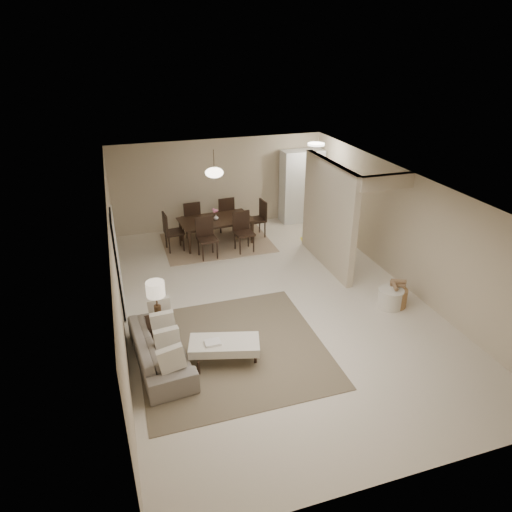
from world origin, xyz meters
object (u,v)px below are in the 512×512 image
object	(u,v)px
side_table	(160,333)
dining_table	(217,231)
sofa	(161,349)
ottoman_bench	(224,345)
pantry_cabinet	(301,186)
round_pouf	(390,298)
wicker_basket	(396,297)

from	to	relation	value
side_table	dining_table	size ratio (longest dim) A/B	0.28
sofa	side_table	xyz separation A→B (m)	(0.05, 0.50, -0.03)
ottoman_bench	side_table	world-z (taller)	side_table
pantry_cabinet	sofa	bearing A→B (deg)	-131.26
side_table	dining_table	xyz separation A→B (m)	(1.98, 4.07, 0.07)
ottoman_bench	round_pouf	xyz separation A→B (m)	(3.63, 0.68, -0.14)
pantry_cabinet	dining_table	xyz separation A→B (m)	(-2.77, -0.90, -0.72)
dining_table	round_pouf	bearing A→B (deg)	-63.23
round_pouf	dining_table	distance (m)	4.95
pantry_cabinet	side_table	bearing A→B (deg)	-133.69
ottoman_bench	dining_table	distance (m)	4.97
side_table	sofa	bearing A→B (deg)	-95.73
round_pouf	wicker_basket	bearing A→B (deg)	4.63
wicker_basket	pantry_cabinet	bearing A→B (deg)	89.85
side_table	round_pouf	xyz separation A→B (m)	(4.61, -0.12, -0.06)
sofa	ottoman_bench	world-z (taller)	sofa
dining_table	sofa	bearing A→B (deg)	-119.23
sofa	wicker_basket	distance (m)	4.80
ottoman_bench	pantry_cabinet	bearing A→B (deg)	71.89
side_table	wicker_basket	size ratio (longest dim) A/B	1.16
round_pouf	wicker_basket	xyz separation A→B (m)	(0.13, 0.01, -0.01)
side_table	wicker_basket	xyz separation A→B (m)	(4.74, -0.11, -0.07)
ottoman_bench	side_table	xyz separation A→B (m)	(-0.97, 0.80, -0.07)
pantry_cabinet	ottoman_bench	world-z (taller)	pantry_cabinet
dining_table	pantry_cabinet	bearing A→B (deg)	12.70
wicker_basket	side_table	bearing A→B (deg)	178.67
wicker_basket	ottoman_bench	bearing A→B (deg)	-169.64
ottoman_bench	round_pouf	world-z (taller)	ottoman_bench
pantry_cabinet	dining_table	world-z (taller)	pantry_cabinet
pantry_cabinet	sofa	distance (m)	7.32
side_table	dining_table	bearing A→B (deg)	64.07
sofa	ottoman_bench	bearing A→B (deg)	-111.62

